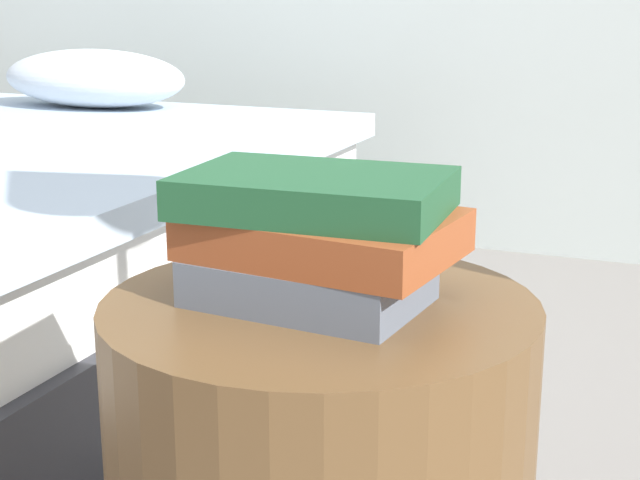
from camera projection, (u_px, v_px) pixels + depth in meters
book_slate at (308, 281)px, 1.00m from camera, size 0.25×0.18×0.05m
book_rust at (327, 234)px, 1.00m from camera, size 0.28×0.22×0.05m
book_forest at (315, 193)px, 0.99m from camera, size 0.27×0.19×0.04m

